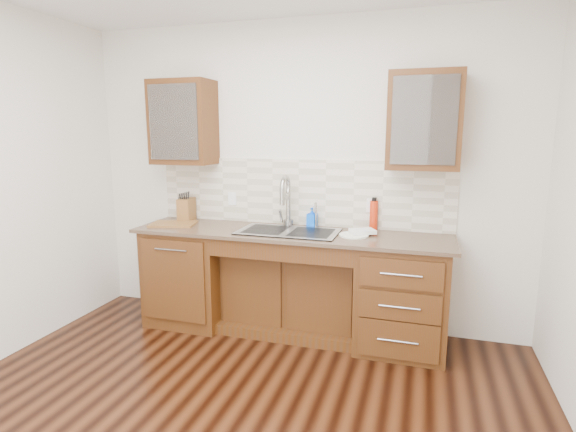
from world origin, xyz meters
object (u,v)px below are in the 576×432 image
(water_bottle, at_px, (374,216))
(cutting_board, at_px, (173,224))
(soap_bottle, at_px, (312,217))
(knife_block, at_px, (186,209))
(plate, at_px, (354,235))

(water_bottle, relative_size, cutting_board, 0.65)
(soap_bottle, height_order, knife_block, knife_block)
(knife_block, height_order, cutting_board, knife_block)
(water_bottle, height_order, knife_block, water_bottle)
(water_bottle, bearing_deg, soap_bottle, -179.79)
(cutting_board, bearing_deg, plate, 1.27)
(water_bottle, relative_size, plate, 1.07)
(water_bottle, xyz_separation_m, knife_block, (-1.75, -0.08, -0.02))
(water_bottle, relative_size, knife_block, 1.19)
(soap_bottle, height_order, water_bottle, water_bottle)
(cutting_board, bearing_deg, soap_bottle, 13.50)
(soap_bottle, distance_m, plate, 0.49)
(soap_bottle, xyz_separation_m, water_bottle, (0.54, 0.00, 0.04))
(knife_block, distance_m, cutting_board, 0.24)
(soap_bottle, bearing_deg, water_bottle, 9.55)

